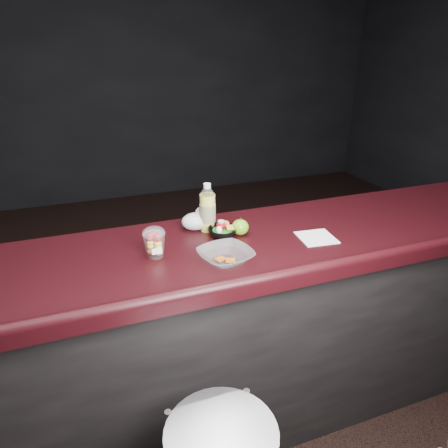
{
  "coord_description": "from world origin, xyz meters",
  "views": [
    {
      "loc": [
        -0.48,
        -1.19,
        1.82
      ],
      "look_at": [
        0.08,
        0.34,
        1.1
      ],
      "focal_mm": 32.0,
      "sensor_mm": 36.0,
      "label": 1
    }
  ],
  "objects": [
    {
      "name": "room_shell",
      "position": [
        0.0,
        0.0,
        1.83
      ],
      "size": [
        8.0,
        8.0,
        8.0
      ],
      "color": "black",
      "rests_on": "ground"
    },
    {
      "name": "counter",
      "position": [
        0.0,
        0.3,
        0.51
      ],
      "size": [
        4.06,
        0.71,
        1.02
      ],
      "color": "black",
      "rests_on": "ground"
    },
    {
      "name": "lemonade_bottle",
      "position": [
        0.05,
        0.48,
        1.12
      ],
      "size": [
        0.08,
        0.08,
        0.23
      ],
      "color": "yellow",
      "rests_on": "counter"
    },
    {
      "name": "fruit_cup",
      "position": [
        -0.24,
        0.3,
        1.09
      ],
      "size": [
        0.1,
        0.1,
        0.13
      ],
      "color": "white",
      "rests_on": "counter"
    },
    {
      "name": "green_apple",
      "position": [
        0.18,
        0.37,
        1.06
      ],
      "size": [
        0.08,
        0.08,
        0.08
      ],
      "color": "#39840F",
      "rests_on": "counter"
    },
    {
      "name": "plastic_bag",
      "position": [
        0.0,
        0.51,
        1.06
      ],
      "size": [
        0.14,
        0.11,
        0.1
      ],
      "color": "silver",
      "rests_on": "counter"
    },
    {
      "name": "snack_bowl",
      "position": [
        0.09,
        0.39,
        1.05
      ],
      "size": [
        0.17,
        0.17,
        0.07
      ],
      "rotation": [
        0.0,
        0.0,
        -0.35
      ],
      "color": "black",
      "rests_on": "counter"
    },
    {
      "name": "takeout_bowl",
      "position": [
        0.02,
        0.15,
        1.05
      ],
      "size": [
        0.26,
        0.26,
        0.05
      ],
      "rotation": [
        0.0,
        0.0,
        0.21
      ],
      "color": "silver",
      "rests_on": "counter"
    },
    {
      "name": "paper_napkin",
      "position": [
        0.49,
        0.22,
        1.02
      ],
      "size": [
        0.18,
        0.18,
        0.0
      ],
      "primitive_type": "cube",
      "rotation": [
        0.0,
        0.0,
        -0.11
      ],
      "color": "white",
      "rests_on": "counter"
    }
  ]
}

